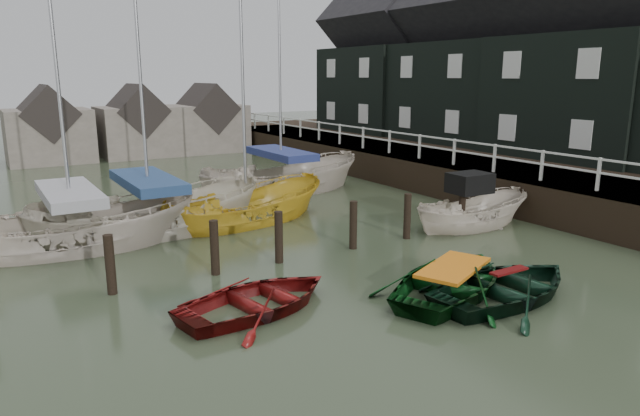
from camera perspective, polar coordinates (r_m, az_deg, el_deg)
ground at (r=13.58m, az=6.40°, el=-8.01°), size 120.00×120.00×0.00m
pier at (r=26.75m, az=9.36°, el=3.99°), size 3.04×32.00×2.70m
land_strip at (r=30.73m, az=17.16°, el=3.41°), size 14.00×38.00×1.50m
quay_houses at (r=29.48m, az=19.92°, el=13.94°), size 6.52×28.14×10.01m
mooring_pilings at (r=15.24m, az=-3.84°, el=-3.60°), size 13.72×0.22×1.80m
far_sheds at (r=37.10m, az=-18.06°, el=7.83°), size 14.00×4.08×4.39m
rowboat_red at (r=12.41m, az=-6.11°, el=-10.12°), size 4.08×3.24×0.76m
rowboat_green at (r=13.63m, az=13.07°, el=-8.21°), size 4.96×4.36×0.85m
rowboat_dkgreen at (r=13.62m, az=18.19°, el=-8.55°), size 4.30×3.23×0.85m
motorboat at (r=19.37m, az=14.91°, el=-1.63°), size 4.51×1.88×2.64m
sailboat_a at (r=17.99m, az=-23.33°, el=-3.52°), size 7.28×3.47×10.67m
sailboat_b at (r=18.87m, az=-16.54°, el=-2.23°), size 7.42×3.10×11.14m
sailboat_c at (r=19.68m, az=-7.33°, el=-1.29°), size 6.59×3.39×11.27m
sailboat_d at (r=24.51m, az=-3.87°, el=1.77°), size 7.36×3.09×13.16m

